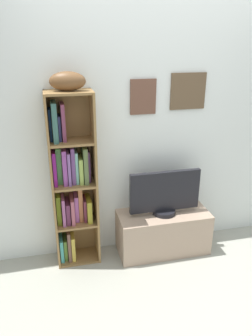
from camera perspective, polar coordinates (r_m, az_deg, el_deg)
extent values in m
cube|color=#A0A194|center=(2.82, 10.93, -24.94)|extent=(5.20, 5.20, 0.04)
cube|color=silver|center=(3.11, 4.20, 6.03)|extent=(4.80, 0.06, 2.34)
cube|color=brown|center=(2.97, 3.00, 12.24)|extent=(0.23, 0.02, 0.31)
cube|color=gray|center=(2.96, 3.02, 12.23)|extent=(0.18, 0.01, 0.26)
cube|color=brown|center=(3.11, 10.74, 12.98)|extent=(0.33, 0.02, 0.33)
cube|color=gray|center=(3.10, 10.78, 12.97)|extent=(0.28, 0.01, 0.28)
cube|color=olive|center=(2.95, -12.66, -2.88)|extent=(0.02, 0.26, 1.61)
cube|color=olive|center=(2.97, -5.39, -2.24)|extent=(0.02, 0.26, 1.61)
cube|color=olive|center=(3.07, -9.21, -1.61)|extent=(0.40, 0.01, 1.61)
cube|color=olive|center=(3.36, -8.19, -15.02)|extent=(0.36, 0.25, 0.02)
cube|color=olive|center=(3.14, -8.58, -9.27)|extent=(0.36, 0.25, 0.02)
cube|color=olive|center=(2.96, -9.00, -2.74)|extent=(0.36, 0.25, 0.02)
cube|color=olive|center=(2.82, -9.47, 4.54)|extent=(0.36, 0.25, 0.02)
cube|color=olive|center=(2.73, -10.02, 12.84)|extent=(0.36, 0.25, 0.02)
cube|color=#4BB4B1|center=(3.30, -11.13, -13.32)|extent=(0.03, 0.20, 0.23)
cube|color=olive|center=(3.32, -10.50, -13.27)|extent=(0.03, 0.18, 0.21)
cube|color=brown|center=(3.28, -9.90, -12.68)|extent=(0.03, 0.21, 0.31)
cube|color=gold|center=(3.29, -9.23, -13.02)|extent=(0.03, 0.21, 0.25)
cube|color=olive|center=(3.09, -11.63, -6.78)|extent=(0.04, 0.17, 0.29)
cube|color=#954F7F|center=(3.08, -10.84, -7.02)|extent=(0.03, 0.21, 0.27)
cube|color=#5C2846|center=(3.10, -10.09, -7.37)|extent=(0.04, 0.20, 0.21)
cube|color=#9D4F5E|center=(3.09, -9.32, -7.06)|extent=(0.03, 0.21, 0.25)
cube|color=#B05FA9|center=(3.11, -8.65, -6.69)|extent=(0.03, 0.15, 0.25)
cube|color=#BF7245|center=(3.10, -7.98, -5.94)|extent=(0.04, 0.15, 0.33)
cube|color=brown|center=(3.12, -7.24, -6.96)|extent=(0.03, 0.17, 0.21)
cube|color=olive|center=(3.11, -6.52, -7.02)|extent=(0.04, 0.21, 0.22)
cube|color=#861C87|center=(2.92, -12.32, 0.12)|extent=(0.03, 0.18, 0.30)
cube|color=#539D4E|center=(2.94, -11.57, 0.56)|extent=(0.04, 0.14, 0.33)
cube|color=#914699|center=(2.91, -10.67, 0.39)|extent=(0.04, 0.19, 0.32)
cube|color=#785291|center=(2.92, -9.94, 0.18)|extent=(0.03, 0.20, 0.30)
cube|color=#69417D|center=(2.92, -9.27, 0.67)|extent=(0.03, 0.18, 0.33)
cube|color=#7CBFB1|center=(2.93, -8.64, 0.34)|extent=(0.02, 0.17, 0.29)
cube|color=#91AC4A|center=(2.94, -7.94, -0.18)|extent=(0.03, 0.19, 0.24)
cube|color=#526438|center=(2.92, -7.15, 0.73)|extent=(0.04, 0.21, 0.33)
cube|color=#673A77|center=(2.95, -6.58, 0.54)|extent=(0.02, 0.15, 0.29)
cube|color=navy|center=(2.83, -13.04, 7.37)|extent=(0.02, 0.14, 0.27)
cube|color=#36615A|center=(2.79, -12.31, 7.87)|extent=(0.04, 0.20, 0.33)
cube|color=navy|center=(2.83, -11.49, 6.91)|extent=(0.02, 0.15, 0.21)
cube|color=#74334F|center=(2.81, -10.89, 7.91)|extent=(0.03, 0.17, 0.31)
ellipsoid|color=brown|center=(2.71, -10.14, 14.63)|extent=(0.31, 0.19, 0.15)
cube|color=tan|center=(3.34, 6.43, -10.96)|extent=(0.89, 0.38, 0.42)
cube|color=#7C6958|center=(3.20, 7.55, -12.70)|extent=(0.80, 0.01, 0.27)
cylinder|color=black|center=(3.22, 6.60, -7.52)|extent=(0.22, 0.22, 0.04)
cube|color=black|center=(3.12, 6.78, -4.02)|extent=(0.68, 0.04, 0.40)
cube|color=teal|center=(3.11, 6.85, -4.12)|extent=(0.64, 0.01, 0.36)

